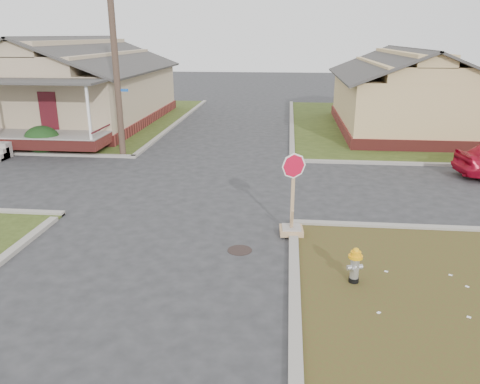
# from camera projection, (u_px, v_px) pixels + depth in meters

# --- Properties ---
(ground) EXTENTS (120.00, 120.00, 0.00)m
(ground) POSITION_uv_depth(u_px,v_px,m) (162.00, 239.00, 12.87)
(ground) COLOR #29292B
(ground) RESTS_ON ground
(verge_far_left) EXTENTS (19.00, 19.00, 0.05)m
(verge_far_left) POSITION_uv_depth(u_px,v_px,m) (41.00, 119.00, 31.07)
(verge_far_left) COLOR #324117
(verge_far_left) RESTS_ON ground
(curbs) EXTENTS (80.00, 40.00, 0.12)m
(curbs) POSITION_uv_depth(u_px,v_px,m) (197.00, 184.00, 17.58)
(curbs) COLOR gray
(curbs) RESTS_ON ground
(manhole) EXTENTS (0.64, 0.64, 0.01)m
(manhole) POSITION_uv_depth(u_px,v_px,m) (240.00, 250.00, 12.18)
(manhole) COLOR black
(manhole) RESTS_ON ground
(corner_house) EXTENTS (10.10, 15.50, 5.30)m
(corner_house) POSITION_uv_depth(u_px,v_px,m) (72.00, 87.00, 28.82)
(corner_house) COLOR maroon
(corner_house) RESTS_ON ground
(side_house_yellow) EXTENTS (7.60, 11.60, 4.70)m
(side_house_yellow) POSITION_uv_depth(u_px,v_px,m) (405.00, 92.00, 26.76)
(side_house_yellow) COLOR maroon
(side_house_yellow) RESTS_ON ground
(utility_pole) EXTENTS (1.80, 0.28, 9.00)m
(utility_pole) POSITION_uv_depth(u_px,v_px,m) (115.00, 51.00, 20.17)
(utility_pole) COLOR #3E2C23
(utility_pole) RESTS_ON ground
(fire_hydrant) EXTENTS (0.31, 0.31, 0.84)m
(fire_hydrant) POSITION_uv_depth(u_px,v_px,m) (355.00, 263.00, 10.40)
(fire_hydrant) COLOR black
(fire_hydrant) RESTS_ON ground
(stop_sign) EXTENTS (0.66, 0.64, 2.32)m
(stop_sign) POSITION_uv_depth(u_px,v_px,m) (292.00, 217.00, 12.95)
(stop_sign) COLOR tan
(stop_sign) RESTS_ON ground
(hedge_right) EXTENTS (1.57, 1.28, 1.20)m
(hedge_right) POSITION_uv_depth(u_px,v_px,m) (42.00, 140.00, 21.96)
(hedge_right) COLOR #153513
(hedge_right) RESTS_ON verge_far_left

